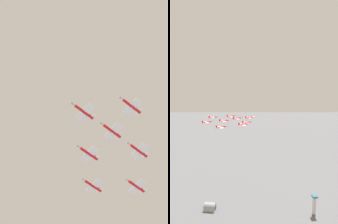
{
  "view_description": "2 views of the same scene",
  "coord_description": "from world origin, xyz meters",
  "views": [
    {
      "loc": [
        -2.71,
        -54.02,
        3.05
      ],
      "look_at": [
        5.66,
        7.16,
        125.88
      ],
      "focal_mm": 57.8,
      "sensor_mm": 36.0,
      "label": 1
    },
    {
      "loc": [
        27.22,
        196.05,
        162.57
      ],
      "look_at": [
        0.51,
        6.48,
        131.19
      ],
      "focal_mm": 31.58,
      "sensor_mm": 36.0,
      "label": 2
    }
  ],
  "objects": [
    {
      "name": "jet_lead",
      "position": [
        5.46,
        7.04,
        125.89
      ],
      "size": [
        10.45,
        8.32,
        2.3
      ],
      "rotation": [
        0.0,
        0.0,
        2.11
      ],
      "color": "red"
    },
    {
      "name": "jet_port_inner",
      "position": [
        23.25,
        2.63,
        126.83
      ],
      "size": [
        10.45,
        8.32,
        2.3
      ],
      "rotation": [
        0.0,
        0.0,
        2.11
      ],
      "color": "red"
    },
    {
      "name": "jet_starboard_inner",
      "position": [
        9.87,
        24.82,
        124.78
      ],
      "size": [
        10.45,
        8.32,
        2.3
      ],
      "rotation": [
        0.0,
        0.0,
        2.11
      ],
      "color": "red"
    },
    {
      "name": "jet_port_outer",
      "position": [
        17.67,
        14.39,
        126.81
      ],
      "size": [
        10.45,
        8.32,
        2.3
      ],
      "rotation": [
        0.0,
        0.0,
        2.11
      ],
      "color": "red"
    },
    {
      "name": "jet_center_rear",
      "position": [
        14.28,
        42.61,
        127.26
      ],
      "size": [
        10.45,
        8.32,
        2.3
      ],
      "rotation": [
        0.0,
        0.0,
        2.11
      ],
      "color": "red"
    },
    {
      "name": "jet_port_trail",
      "position": [
        29.87,
        21.75,
        126.41
      ],
      "size": [
        10.45,
        8.32,
        2.3
      ],
      "rotation": [
        0.0,
        0.0,
        2.11
      ],
      "color": "red"
    },
    {
      "name": "jet_tail_end",
      "position": [
        32.06,
        38.2,
        124.62
      ],
      "size": [
        10.45,
        8.32,
        2.3
      ],
      "rotation": [
        0.0,
        0.0,
        2.11
      ],
      "color": "red"
    }
  ]
}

